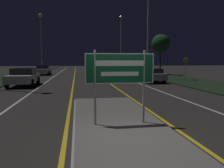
{
  "coord_description": "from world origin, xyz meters",
  "views": [
    {
      "loc": [
        -1.28,
        -5.17,
        2.04
      ],
      "look_at": [
        0.0,
        2.8,
        1.17
      ],
      "focal_mm": 35.0,
      "sensor_mm": 36.0,
      "label": 1
    }
  ],
  "objects_px": {
    "streetlight_left_far": "(41,36)",
    "car_receding_2": "(97,67)",
    "warning_sign": "(186,66)",
    "streetlight_right_near": "(148,14)",
    "car_receding_1": "(125,70)",
    "streetlight_right_far": "(121,39)",
    "car_receding_0": "(150,75)",
    "car_receding_3": "(108,66)",
    "highway_sign": "(120,72)",
    "car_approaching_1": "(43,70)",
    "car_approaching_0": "(24,77)"
  },
  "relations": [
    {
      "from": "streetlight_left_far",
      "to": "car_receding_2",
      "type": "bearing_deg",
      "value": 43.05
    },
    {
      "from": "car_receding_2",
      "to": "warning_sign",
      "type": "height_order",
      "value": "warning_sign"
    },
    {
      "from": "streetlight_right_near",
      "to": "car_receding_1",
      "type": "distance_m",
      "value": 10.13
    },
    {
      "from": "streetlight_right_far",
      "to": "car_receding_0",
      "type": "height_order",
      "value": "streetlight_right_far"
    },
    {
      "from": "car_receding_2",
      "to": "car_receding_3",
      "type": "height_order",
      "value": "car_receding_2"
    },
    {
      "from": "car_receding_0",
      "to": "car_receding_3",
      "type": "bearing_deg",
      "value": 89.15
    },
    {
      "from": "streetlight_right_far",
      "to": "car_receding_2",
      "type": "xyz_separation_m",
      "value": [
        -3.5,
        6.12,
        -4.89
      ]
    },
    {
      "from": "streetlight_left_far",
      "to": "highway_sign",
      "type": "bearing_deg",
      "value": -76.93
    },
    {
      "from": "highway_sign",
      "to": "car_approaching_1",
      "type": "distance_m",
      "value": 26.72
    },
    {
      "from": "highway_sign",
      "to": "streetlight_right_near",
      "type": "distance_m",
      "value": 18.52
    },
    {
      "from": "streetlight_left_far",
      "to": "car_approaching_0",
      "type": "distance_m",
      "value": 16.59
    },
    {
      "from": "streetlight_right_far",
      "to": "car_receding_2",
      "type": "height_order",
      "value": "streetlight_right_far"
    },
    {
      "from": "streetlight_right_near",
      "to": "car_receding_0",
      "type": "xyz_separation_m",
      "value": [
        -0.74,
        -3.09,
        -6.35
      ]
    },
    {
      "from": "car_approaching_1",
      "to": "streetlight_right_near",
      "type": "bearing_deg",
      "value": -37.26
    },
    {
      "from": "warning_sign",
      "to": "highway_sign",
      "type": "bearing_deg",
      "value": -124.26
    },
    {
      "from": "streetlight_right_far",
      "to": "streetlight_left_far",
      "type": "bearing_deg",
      "value": -169.2
    },
    {
      "from": "warning_sign",
      "to": "car_receding_2",
      "type": "bearing_deg",
      "value": 106.86
    },
    {
      "from": "car_approaching_0",
      "to": "warning_sign",
      "type": "relative_size",
      "value": 1.9
    },
    {
      "from": "car_receding_0",
      "to": "streetlight_left_far",
      "type": "bearing_deg",
      "value": 130.06
    },
    {
      "from": "car_receding_1",
      "to": "car_approaching_1",
      "type": "height_order",
      "value": "car_receding_1"
    },
    {
      "from": "car_approaching_0",
      "to": "car_receding_1",
      "type": "bearing_deg",
      "value": 48.17
    },
    {
      "from": "streetlight_right_far",
      "to": "car_receding_0",
      "type": "relative_size",
      "value": 2.22
    },
    {
      "from": "car_receding_0",
      "to": "car_approaching_1",
      "type": "height_order",
      "value": "car_approaching_1"
    },
    {
      "from": "car_receding_2",
      "to": "car_approaching_0",
      "type": "bearing_deg",
      "value": -108.67
    },
    {
      "from": "streetlight_right_near",
      "to": "car_approaching_0",
      "type": "bearing_deg",
      "value": -159.19
    },
    {
      "from": "car_receding_2",
      "to": "car_approaching_1",
      "type": "bearing_deg",
      "value": -130.15
    },
    {
      "from": "car_receding_1",
      "to": "car_receding_2",
      "type": "relative_size",
      "value": 0.95
    },
    {
      "from": "highway_sign",
      "to": "streetlight_right_near",
      "type": "height_order",
      "value": "streetlight_right_near"
    },
    {
      "from": "car_receding_0",
      "to": "car_approaching_0",
      "type": "relative_size",
      "value": 0.97
    },
    {
      "from": "car_receding_3",
      "to": "car_approaching_0",
      "type": "xyz_separation_m",
      "value": [
        -11.64,
        -33.22,
        -0.0
      ]
    },
    {
      "from": "car_receding_1",
      "to": "car_receding_2",
      "type": "distance_m",
      "value": 12.25
    },
    {
      "from": "car_receding_1",
      "to": "car_approaching_0",
      "type": "bearing_deg",
      "value": -131.83
    },
    {
      "from": "streetlight_right_far",
      "to": "car_receding_2",
      "type": "relative_size",
      "value": 2.22
    },
    {
      "from": "car_receding_2",
      "to": "car_receding_3",
      "type": "xyz_separation_m",
      "value": [
        3.41,
        8.89,
        -0.01
      ]
    },
    {
      "from": "highway_sign",
      "to": "car_receding_2",
      "type": "xyz_separation_m",
      "value": [
        2.67,
        36.36,
        -0.93
      ]
    },
    {
      "from": "car_approaching_0",
      "to": "car_approaching_1",
      "type": "xyz_separation_m",
      "value": [
        -0.52,
        13.97,
        -0.03
      ]
    },
    {
      "from": "car_receding_0",
      "to": "car_receding_3",
      "type": "distance_m",
      "value": 31.79
    },
    {
      "from": "streetlight_left_far",
      "to": "car_approaching_1",
      "type": "distance_m",
      "value": 5.35
    },
    {
      "from": "car_receding_1",
      "to": "car_approaching_0",
      "type": "distance_m",
      "value": 16.67
    },
    {
      "from": "car_receding_1",
      "to": "car_receding_2",
      "type": "bearing_deg",
      "value": 103.66
    },
    {
      "from": "streetlight_left_far",
      "to": "streetlight_right_near",
      "type": "relative_size",
      "value": 0.8
    },
    {
      "from": "car_receding_2",
      "to": "car_approaching_1",
      "type": "relative_size",
      "value": 1.02
    },
    {
      "from": "car_approaching_0",
      "to": "streetlight_right_far",
      "type": "bearing_deg",
      "value": 57.23
    },
    {
      "from": "streetlight_right_near",
      "to": "car_approaching_1",
      "type": "distance_m",
      "value": 16.83
    },
    {
      "from": "streetlight_left_far",
      "to": "car_receding_3",
      "type": "height_order",
      "value": "streetlight_left_far"
    },
    {
      "from": "streetlight_right_far",
      "to": "car_receding_3",
      "type": "xyz_separation_m",
      "value": [
        -0.08,
        15.01,
        -4.89
      ]
    },
    {
      "from": "streetlight_right_far",
      "to": "car_receding_0",
      "type": "bearing_deg",
      "value": -91.9
    },
    {
      "from": "car_approaching_1",
      "to": "car_approaching_0",
      "type": "bearing_deg",
      "value": -87.88
    },
    {
      "from": "highway_sign",
      "to": "streetlight_right_near",
      "type": "relative_size",
      "value": 0.2
    },
    {
      "from": "car_receding_2",
      "to": "highway_sign",
      "type": "bearing_deg",
      "value": -94.21
    }
  ]
}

